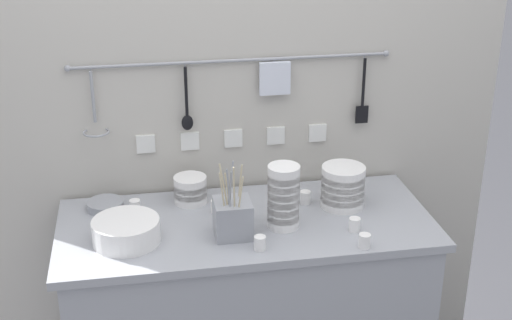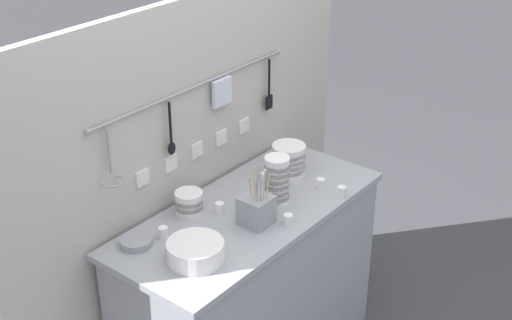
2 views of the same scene
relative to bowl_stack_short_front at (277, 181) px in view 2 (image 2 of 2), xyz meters
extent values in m
cube|color=#9EA0A8|center=(-0.12, 0.06, -0.13)|extent=(1.34, 0.59, 0.03)
cube|color=#9EA0A8|center=(-0.12, 0.06, -0.58)|extent=(1.29, 0.56, 0.86)
cube|color=#BCB7AD|center=(-0.12, 0.39, -0.11)|extent=(2.14, 0.04, 1.79)
cylinder|color=#93969E|center=(-0.12, 0.36, 0.40)|extent=(1.19, 0.01, 0.01)
sphere|color=#93969E|center=(-0.72, 0.36, 0.40)|extent=(0.02, 0.02, 0.02)
sphere|color=#93969E|center=(0.47, 0.36, 0.40)|extent=(0.02, 0.02, 0.02)
cylinder|color=#93969E|center=(-0.64, 0.34, 0.29)|extent=(0.01, 0.01, 0.19)
torus|color=#93969E|center=(-0.64, 0.34, 0.15)|extent=(0.10, 0.10, 0.01)
cylinder|color=#93969E|center=(-0.64, 0.36, 0.39)|extent=(0.00, 0.01, 0.02)
cylinder|color=black|center=(-0.30, 0.34, 0.29)|extent=(0.01, 0.01, 0.19)
ellipsoid|color=black|center=(-0.30, 0.34, 0.17)|extent=(0.04, 0.02, 0.06)
cylinder|color=#93969E|center=(-0.30, 0.36, 0.39)|extent=(0.01, 0.01, 0.02)
cube|color=silver|center=(0.04, 0.34, 0.32)|extent=(0.12, 0.02, 0.13)
cylinder|color=#93969E|center=(0.04, 0.36, 0.39)|extent=(0.01, 0.01, 0.02)
cylinder|color=black|center=(0.39, 0.34, 0.29)|extent=(0.01, 0.01, 0.20)
cube|color=black|center=(0.39, 0.34, 0.16)|extent=(0.05, 0.01, 0.07)
cylinder|color=#93969E|center=(0.39, 0.36, 0.39)|extent=(0.00, 0.01, 0.02)
cube|color=white|center=(-0.46, 0.37, 0.09)|extent=(0.07, 0.01, 0.07)
cube|color=white|center=(-0.29, 0.37, 0.09)|extent=(0.07, 0.01, 0.07)
cube|color=white|center=(-0.12, 0.37, 0.09)|extent=(0.07, 0.01, 0.07)
cube|color=white|center=(0.05, 0.37, 0.09)|extent=(0.07, 0.01, 0.07)
cube|color=white|center=(0.21, 0.37, 0.09)|extent=(0.07, 0.01, 0.07)
cylinder|color=white|center=(0.00, 0.00, -0.09)|extent=(0.11, 0.11, 0.05)
cylinder|color=white|center=(0.00, 0.00, -0.06)|extent=(0.11, 0.11, 0.05)
cylinder|color=white|center=(0.00, 0.00, -0.03)|extent=(0.11, 0.11, 0.05)
cylinder|color=white|center=(0.00, 0.00, 0.00)|extent=(0.11, 0.11, 0.05)
cylinder|color=white|center=(0.00, 0.00, 0.03)|extent=(0.11, 0.11, 0.05)
cylinder|color=white|center=(0.00, 0.00, 0.06)|extent=(0.11, 0.11, 0.05)
cylinder|color=white|center=(0.00, 0.00, 0.09)|extent=(0.11, 0.11, 0.05)
cylinder|color=white|center=(-0.30, 0.25, -0.09)|extent=(0.12, 0.12, 0.05)
cylinder|color=white|center=(-0.30, 0.25, -0.06)|extent=(0.12, 0.12, 0.05)
cylinder|color=white|center=(-0.30, 0.25, -0.04)|extent=(0.12, 0.12, 0.05)
cylinder|color=white|center=(0.25, 0.12, -0.09)|extent=(0.16, 0.16, 0.05)
cylinder|color=white|center=(0.25, 0.12, -0.06)|extent=(0.16, 0.16, 0.05)
cylinder|color=white|center=(0.25, 0.12, -0.04)|extent=(0.16, 0.16, 0.05)
cylinder|color=white|center=(0.25, 0.12, -0.01)|extent=(0.16, 0.16, 0.05)
cylinder|color=white|center=(0.25, 0.12, 0.02)|extent=(0.16, 0.16, 0.05)
cylinder|color=white|center=(-0.55, -0.01, -0.11)|extent=(0.23, 0.23, 0.01)
cylinder|color=white|center=(-0.55, -0.01, -0.10)|extent=(0.23, 0.23, 0.01)
cylinder|color=white|center=(-0.55, -0.01, -0.09)|extent=(0.23, 0.23, 0.01)
cylinder|color=white|center=(-0.55, -0.01, -0.08)|extent=(0.23, 0.23, 0.01)
cylinder|color=white|center=(-0.55, -0.01, -0.08)|extent=(0.23, 0.23, 0.01)
cylinder|color=white|center=(-0.55, -0.01, -0.07)|extent=(0.23, 0.23, 0.01)
cylinder|color=white|center=(-0.55, -0.01, -0.06)|extent=(0.23, 0.23, 0.01)
cylinder|color=white|center=(-0.55, -0.01, -0.05)|extent=(0.23, 0.23, 0.01)
cylinder|color=white|center=(-0.55, -0.01, -0.04)|extent=(0.23, 0.23, 0.01)
cylinder|color=#93969E|center=(-0.62, 0.25, -0.10)|extent=(0.14, 0.14, 0.03)
cube|color=#93969E|center=(-0.18, -0.03, -0.05)|extent=(0.13, 0.13, 0.13)
cylinder|color=#C6B793|center=(-0.22, -0.06, 0.04)|extent=(0.03, 0.01, 0.19)
cylinder|color=#C6B793|center=(-0.20, -0.01, 0.03)|extent=(0.02, 0.02, 0.16)
cylinder|color=#C6B793|center=(-0.15, 0.01, 0.04)|extent=(0.02, 0.01, 0.18)
cylinder|color=#93969E|center=(-0.19, -0.04, 0.06)|extent=(0.03, 0.03, 0.21)
cylinder|color=#C6B793|center=(-0.18, -0.07, 0.05)|extent=(0.01, 0.02, 0.21)
cylinder|color=#93969E|center=(-0.19, -0.03, 0.04)|extent=(0.01, 0.02, 0.18)
cylinder|color=#C6B793|center=(-0.17, -0.07, 0.04)|extent=(0.03, 0.01, 0.17)
cylinder|color=#C6B793|center=(-0.21, -0.04, 0.05)|extent=(0.04, 0.04, 0.21)
cylinder|color=#93969E|center=(-0.20, -0.07, 0.05)|extent=(0.02, 0.01, 0.20)
cylinder|color=white|center=(-0.11, -0.14, -0.09)|extent=(0.04, 0.04, 0.05)
cylinder|color=white|center=(-0.22, 0.15, -0.09)|extent=(0.04, 0.04, 0.05)
cylinder|color=white|center=(0.12, 0.16, -0.09)|extent=(0.04, 0.04, 0.05)
cylinder|color=white|center=(-0.51, 0.20, -0.09)|extent=(0.04, 0.04, 0.05)
cylinder|color=white|center=(0.24, -0.19, -0.09)|extent=(0.04, 0.04, 0.05)
cylinder|color=white|center=(0.24, -0.08, -0.09)|extent=(0.04, 0.04, 0.05)
camera|label=1|loc=(-0.49, -2.18, 1.09)|focal=50.00mm
camera|label=2|loc=(-2.21, -1.65, 1.54)|focal=50.00mm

